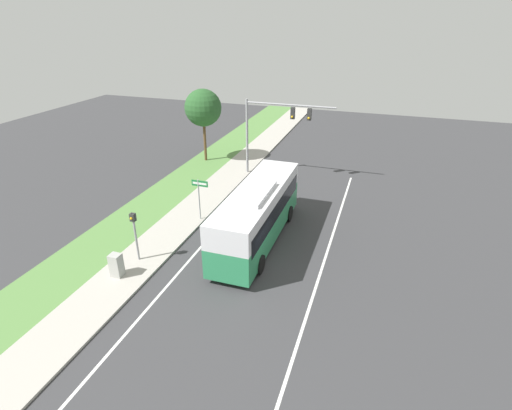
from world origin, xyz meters
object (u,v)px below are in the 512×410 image
(bus, at_px, (257,212))
(street_sign, at_px, (199,193))
(signal_gantry, at_px, (273,123))
(pedestrian_signal, at_px, (135,229))
(utility_cabinet, at_px, (116,265))

(bus, xyz_separation_m, street_sign, (-4.39, 1.29, 0.03))
(bus, bearing_deg, signal_gantry, 101.53)
(signal_gantry, height_order, pedestrian_signal, signal_gantry)
(signal_gantry, distance_m, pedestrian_signal, 15.32)
(bus, xyz_separation_m, pedestrian_signal, (-5.57, -4.23, 0.06))
(signal_gantry, distance_m, street_sign, 9.81)
(signal_gantry, relative_size, street_sign, 2.47)
(bus, distance_m, street_sign, 4.57)
(utility_cabinet, bearing_deg, street_sign, 79.30)
(pedestrian_signal, bearing_deg, utility_cabinet, -96.01)
(bus, bearing_deg, utility_cabinet, -134.28)
(signal_gantry, relative_size, pedestrian_signal, 2.43)
(bus, relative_size, signal_gantry, 1.39)
(bus, bearing_deg, pedestrian_signal, -142.81)
(bus, distance_m, pedestrian_signal, 6.99)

